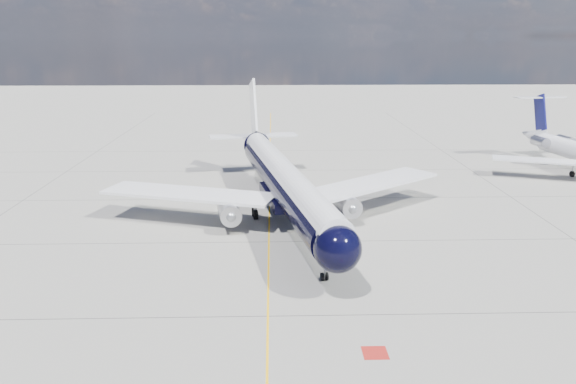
% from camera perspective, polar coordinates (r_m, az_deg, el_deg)
% --- Properties ---
extents(ground, '(320.00, 320.00, 0.00)m').
position_cam_1_polar(ground, '(73.77, -1.88, 0.40)').
color(ground, gray).
rests_on(ground, ground).
extents(taxiway_centerline, '(0.16, 160.00, 0.01)m').
position_cam_1_polar(taxiway_centerline, '(68.95, -1.90, -0.68)').
color(taxiway_centerline, '#FFB60D').
rests_on(taxiway_centerline, ground).
extents(red_marking, '(1.60, 1.60, 0.01)m').
position_cam_1_polar(red_marking, '(37.23, 8.83, -15.84)').
color(red_marking, maroon).
rests_on(red_marking, ground).
extents(main_airliner, '(38.27, 47.09, 13.67)m').
position_cam_1_polar(main_airliner, '(61.03, -0.55, 1.29)').
color(main_airliner, black).
rests_on(main_airliner, ground).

